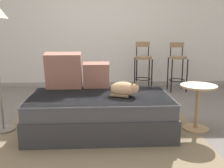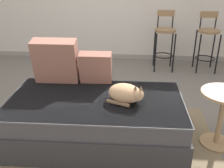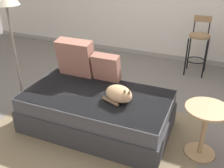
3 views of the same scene
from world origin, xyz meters
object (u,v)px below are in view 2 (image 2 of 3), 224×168
side_table (222,111)px  cat (126,93)px  throw_pillow_middle (96,68)px  bar_stool_by_doorway (208,39)px  throw_pillow_corner (56,61)px  couch (96,119)px  bar_stool_near_window (165,37)px

side_table → cat: bearing=-177.2°
throw_pillow_middle → bar_stool_by_doorway: bearing=47.4°
bar_stool_by_doorway → side_table: bearing=-99.3°
side_table → throw_pillow_corner: bearing=168.3°
couch → throw_pillow_middle: (-0.05, 0.37, 0.41)m
couch → bar_stool_by_doorway: size_ratio=1.79×
cat → couch: bearing=175.0°
cat → bar_stool_near_window: size_ratio=0.39×
throw_pillow_middle → bar_stool_near_window: (0.90, 1.73, -0.08)m
side_table → bar_stool_by_doorway: bearing=80.7°
cat → throw_pillow_middle: bearing=130.4°
couch → side_table: 1.21m
throw_pillow_middle → throw_pillow_corner: bearing=-179.1°
couch → side_table: bearing=0.9°
couch → cat: cat is taller
throw_pillow_corner → bar_stool_near_window: size_ratio=0.50×
side_table → throw_pillow_middle: bearing=164.2°
throw_pillow_middle → cat: bearing=-49.6°
bar_stool_near_window → bar_stool_by_doorway: bar_stool_near_window is taller
throw_pillow_corner → bar_stool_near_window: (1.33, 1.74, -0.15)m
couch → bar_stool_near_window: (0.85, 2.11, 0.32)m
bar_stool_near_window → bar_stool_by_doorway: size_ratio=1.01×
cat → bar_stool_near_window: 2.21m
throw_pillow_corner → bar_stool_near_window: 2.19m
throw_pillow_middle → bar_stool_near_window: 1.95m
bar_stool_near_window → side_table: size_ratio=1.71×
couch → bar_stool_by_doorway: (1.55, 2.11, 0.31)m
throw_pillow_middle → couch: bearing=-82.6°
throw_pillow_corner → throw_pillow_middle: bearing=0.9°
bar_stool_by_doorway → side_table: 2.12m
bar_stool_near_window → throw_pillow_middle: bearing=-117.5°
bar_stool_near_window → throw_pillow_corner: bearing=-127.4°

